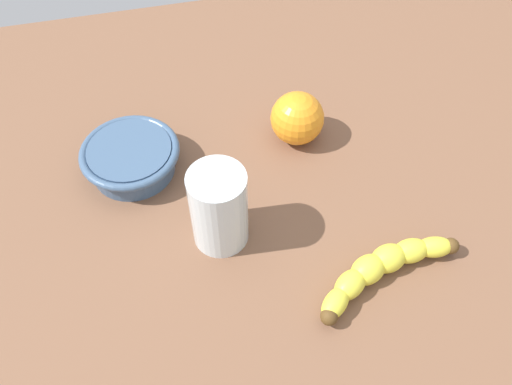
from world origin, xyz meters
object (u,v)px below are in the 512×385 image
banana (382,268)px  ceramic_bowl (131,157)px  smoothie_glass (219,209)px  orange_fruit (297,118)px

banana → ceramic_bowl: ceramic_bowl is taller
smoothie_glass → orange_fruit: size_ratio=1.49×
banana → smoothie_glass: (10.50, 17.89, 4.00)cm
smoothie_glass → banana: bearing=-120.4°
smoothie_glass → orange_fruit: (14.69, -14.41, -1.83)cm
orange_fruit → banana: bearing=-172.1°
smoothie_glass → ceramic_bowl: 17.45cm
banana → orange_fruit: (25.19, 3.48, 2.17)cm
banana → smoothie_glass: 21.13cm
ceramic_bowl → orange_fruit: 24.46cm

